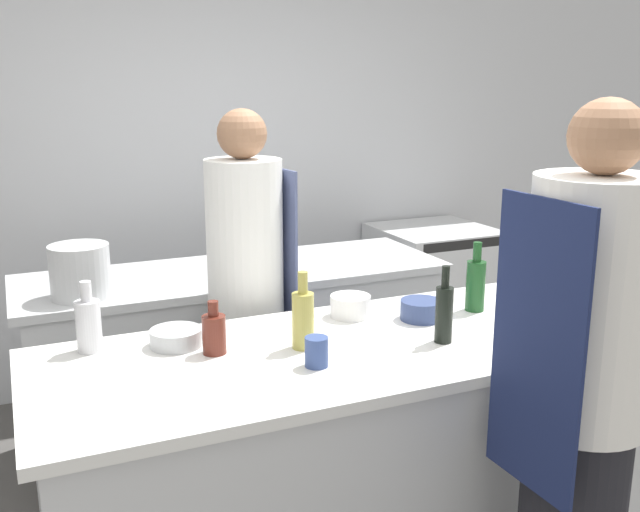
{
  "coord_description": "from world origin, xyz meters",
  "views": [
    {
      "loc": [
        -1.14,
        -2.2,
        1.86
      ],
      "look_at": [
        0.0,
        0.35,
        1.17
      ],
      "focal_mm": 40.0,
      "sensor_mm": 36.0,
      "label": 1
    }
  ],
  "objects_px": {
    "chef_at_prep_near": "(581,400)",
    "bowl_ceramic_blue": "(421,310)",
    "bottle_olive_oil": "(444,312)",
    "bottle_cooking_oil": "(214,333)",
    "chef_at_stove": "(247,305)",
    "bottle_sauce": "(88,324)",
    "oven_range": "(432,293)",
    "bowl_prep_small": "(350,306)",
    "bowl_wooden_salad": "(176,338)",
    "stockpot": "(80,271)",
    "bottle_wine": "(303,318)",
    "cup": "(316,352)",
    "bottle_vinegar": "(476,284)",
    "bowl_mixing_large": "(573,315)"
  },
  "relations": [
    {
      "from": "bottle_cooking_oil",
      "to": "stockpot",
      "type": "distance_m",
      "value": 0.96
    },
    {
      "from": "bottle_wine",
      "to": "bowl_mixing_large",
      "type": "bearing_deg",
      "value": -9.89
    },
    {
      "from": "bottle_vinegar",
      "to": "bowl_wooden_salad",
      "type": "xyz_separation_m",
      "value": [
        -1.24,
        0.1,
        -0.08
      ]
    },
    {
      "from": "bowl_wooden_salad",
      "to": "stockpot",
      "type": "distance_m",
      "value": 0.81
    },
    {
      "from": "bottle_sauce",
      "to": "bottle_wine",
      "type": "bearing_deg",
      "value": -21.7
    },
    {
      "from": "oven_range",
      "to": "bowl_ceramic_blue",
      "type": "xyz_separation_m",
      "value": [
        -1.1,
        -1.59,
        0.51
      ]
    },
    {
      "from": "stockpot",
      "to": "chef_at_stove",
      "type": "bearing_deg",
      "value": -23.8
    },
    {
      "from": "oven_range",
      "to": "bowl_wooden_salad",
      "type": "xyz_separation_m",
      "value": [
        -2.07,
        -1.48,
        0.5
      ]
    },
    {
      "from": "bottle_vinegar",
      "to": "bottle_wine",
      "type": "relative_size",
      "value": 1.03
    },
    {
      "from": "bottle_sauce",
      "to": "stockpot",
      "type": "relative_size",
      "value": 0.98
    },
    {
      "from": "chef_at_prep_near",
      "to": "bowl_ceramic_blue",
      "type": "height_order",
      "value": "chef_at_prep_near"
    },
    {
      "from": "chef_at_stove",
      "to": "bottle_sauce",
      "type": "xyz_separation_m",
      "value": [
        -0.72,
        -0.39,
        0.14
      ]
    },
    {
      "from": "oven_range",
      "to": "bowl_ceramic_blue",
      "type": "height_order",
      "value": "bowl_ceramic_blue"
    },
    {
      "from": "chef_at_prep_near",
      "to": "bottle_wine",
      "type": "bearing_deg",
      "value": 39.89
    },
    {
      "from": "oven_range",
      "to": "bowl_mixing_large",
      "type": "relative_size",
      "value": 3.48
    },
    {
      "from": "bowl_prep_small",
      "to": "chef_at_prep_near",
      "type": "bearing_deg",
      "value": -72.15
    },
    {
      "from": "bowl_wooden_salad",
      "to": "cup",
      "type": "distance_m",
      "value": 0.55
    },
    {
      "from": "bowl_prep_small",
      "to": "bottle_cooking_oil",
      "type": "bearing_deg",
      "value": -164.78
    },
    {
      "from": "chef_at_prep_near",
      "to": "bowl_prep_small",
      "type": "distance_m",
      "value": 1.02
    },
    {
      "from": "bowl_prep_small",
      "to": "bottle_vinegar",
      "type": "bearing_deg",
      "value": -15.25
    },
    {
      "from": "bottle_olive_oil",
      "to": "chef_at_stove",
      "type": "bearing_deg",
      "value": 120.39
    },
    {
      "from": "oven_range",
      "to": "bottle_olive_oil",
      "type": "xyz_separation_m",
      "value": [
        -1.16,
        -1.84,
        0.58
      ]
    },
    {
      "from": "chef_at_stove",
      "to": "stockpot",
      "type": "distance_m",
      "value": 0.75
    },
    {
      "from": "bottle_vinegar",
      "to": "stockpot",
      "type": "bearing_deg",
      "value": 149.89
    },
    {
      "from": "bottle_cooking_oil",
      "to": "bottle_vinegar",
      "type": "bearing_deg",
      "value": 1.46
    },
    {
      "from": "bottle_olive_oil",
      "to": "cup",
      "type": "bearing_deg",
      "value": -177.58
    },
    {
      "from": "chef_at_prep_near",
      "to": "bottle_vinegar",
      "type": "distance_m",
      "value": 0.86
    },
    {
      "from": "bottle_vinegar",
      "to": "bowl_prep_small",
      "type": "distance_m",
      "value": 0.54
    },
    {
      "from": "bottle_olive_oil",
      "to": "cup",
      "type": "xyz_separation_m",
      "value": [
        -0.52,
        -0.02,
        -0.06
      ]
    },
    {
      "from": "chef_at_stove",
      "to": "bottle_sauce",
      "type": "distance_m",
      "value": 0.83
    },
    {
      "from": "chef_at_prep_near",
      "to": "bowl_wooden_salad",
      "type": "distance_m",
      "value": 1.39
    },
    {
      "from": "bottle_olive_oil",
      "to": "bottle_cooking_oil",
      "type": "distance_m",
      "value": 0.84
    },
    {
      "from": "bottle_wine",
      "to": "bowl_prep_small",
      "type": "relative_size",
      "value": 1.72
    },
    {
      "from": "bottle_vinegar",
      "to": "stockpot",
      "type": "height_order",
      "value": "bottle_vinegar"
    },
    {
      "from": "bottle_cooking_oil",
      "to": "cup",
      "type": "distance_m",
      "value": 0.38
    },
    {
      "from": "chef_at_stove",
      "to": "bottle_wine",
      "type": "distance_m",
      "value": 0.69
    },
    {
      "from": "bottle_cooking_oil",
      "to": "bowl_prep_small",
      "type": "xyz_separation_m",
      "value": [
        0.62,
        0.17,
        -0.03
      ]
    },
    {
      "from": "bowl_prep_small",
      "to": "bowl_ceramic_blue",
      "type": "distance_m",
      "value": 0.29
    },
    {
      "from": "bottle_wine",
      "to": "bowl_prep_small",
      "type": "height_order",
      "value": "bottle_wine"
    },
    {
      "from": "stockpot",
      "to": "bowl_mixing_large",
      "type": "bearing_deg",
      "value": -33.56
    },
    {
      "from": "bottle_cooking_oil",
      "to": "bowl_prep_small",
      "type": "relative_size",
      "value": 1.17
    },
    {
      "from": "stockpot",
      "to": "bottle_cooking_oil",
      "type": "bearing_deg",
      "value": -68.24
    },
    {
      "from": "bottle_olive_oil",
      "to": "oven_range",
      "type": "bearing_deg",
      "value": 57.81
    },
    {
      "from": "bottle_olive_oil",
      "to": "bowl_ceramic_blue",
      "type": "relative_size",
      "value": 1.72
    },
    {
      "from": "bowl_wooden_salad",
      "to": "bottle_wine",
      "type": "bearing_deg",
      "value": -26.39
    },
    {
      "from": "bowl_mixing_large",
      "to": "oven_range",
      "type": "bearing_deg",
      "value": 73.1
    },
    {
      "from": "bowl_mixing_large",
      "to": "bowl_wooden_salad",
      "type": "distance_m",
      "value": 1.55
    },
    {
      "from": "bowl_ceramic_blue",
      "to": "bottle_sauce",
      "type": "bearing_deg",
      "value": 171.69
    },
    {
      "from": "chef_at_stove",
      "to": "bottle_wine",
      "type": "relative_size",
      "value": 6.14
    },
    {
      "from": "chef_at_stove",
      "to": "bottle_olive_oil",
      "type": "distance_m",
      "value": 0.97
    }
  ]
}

